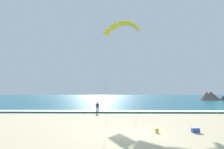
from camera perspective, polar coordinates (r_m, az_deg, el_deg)
name	(u,v)px	position (r m, az deg, el deg)	size (l,w,h in m)	color
ground_plane	(124,133)	(15.57, 3.67, -16.71)	(200.00, 200.00, 0.00)	beige
sea	(117,98)	(88.41, 1.53, -6.81)	(200.00, 120.00, 0.20)	#146075
surf_foam	(120,111)	(29.51, 2.42, -10.61)	(200.00, 2.30, 0.04)	white
surfboard	(97,113)	(28.11, -4.28, -11.29)	(0.89, 1.47, 0.09)	#E04C38
kitesurfer	(97,107)	(28.04, -4.28, -9.43)	(0.64, 0.63, 1.69)	#191E38
kite_primary	(122,26)	(39.15, 2.88, 13.91)	(7.01, 10.61, 15.72)	yellow
headland_right	(211,96)	(72.07, 26.94, -5.71)	(10.74, 7.19, 3.04)	#665B51
cooler_box	(195,130)	(16.94, 23.22, -14.66)	(0.58, 0.38, 0.40)	#2D51B2
beach_ball	(157,130)	(16.04, 12.94, -15.61)	(0.35, 0.35, 0.35)	yellow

